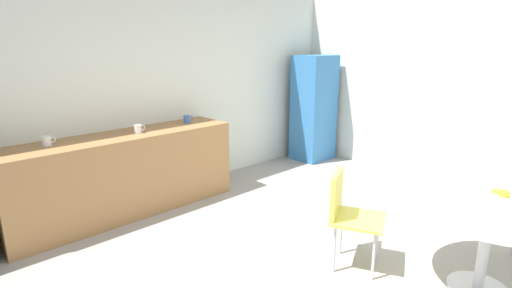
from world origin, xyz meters
name	(u,v)px	position (x,y,z in m)	size (l,w,h in m)	color
wall_back	(155,90)	(0.00, 3.00, 1.30)	(6.00, 0.10, 2.60)	silver
wall_side_right	(507,91)	(3.00, 0.00, 1.30)	(0.10, 6.00, 2.60)	silver
counter_block	(125,174)	(-0.63, 2.65, 0.45)	(2.51, 0.60, 0.90)	#9E7042
locker_cabinet	(314,108)	(2.55, 2.55, 0.83)	(0.60, 0.50, 1.67)	#3372B2
round_table	(489,218)	(0.68, -0.59, 0.61)	(1.24, 1.24, 0.73)	silver
chair_yellow	(347,208)	(0.24, 0.35, 0.52)	(0.56, 0.56, 0.83)	silver
fruit_bowl	(503,198)	(0.73, -0.65, 0.77)	(0.25, 0.25, 0.13)	silver
mug_white	(47,141)	(-1.36, 2.71, 0.95)	(0.13, 0.08, 0.09)	white
mug_green	(138,129)	(-0.46, 2.61, 0.95)	(0.13, 0.08, 0.09)	white
mug_red	(187,119)	(0.24, 2.70, 0.95)	(0.13, 0.08, 0.09)	#3F66BF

